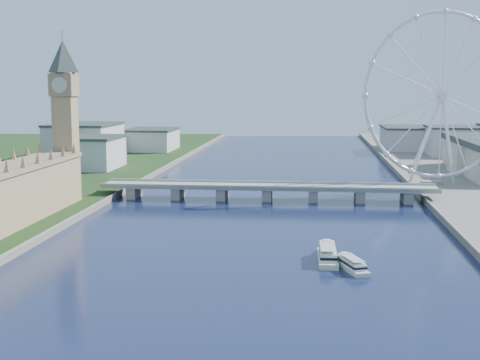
# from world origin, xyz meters

# --- Properties ---
(big_ben) EXTENTS (20.02, 20.02, 110.00)m
(big_ben) POSITION_xyz_m (-128.00, 278.00, 66.57)
(big_ben) COLOR tan
(big_ben) RESTS_ON ground
(westminster_bridge) EXTENTS (220.00, 22.00, 9.50)m
(westminster_bridge) POSITION_xyz_m (0.00, 300.00, 6.63)
(westminster_bridge) COLOR gray
(westminster_bridge) RESTS_ON ground
(london_eye) EXTENTS (113.60, 39.12, 124.30)m
(london_eye) POSITION_xyz_m (119.98, 355.08, 67.52)
(london_eye) COLOR silver
(london_eye) RESTS_ON ground
(city_skyline) EXTENTS (505.00, 280.00, 32.00)m
(city_skyline) POSITION_xyz_m (39.22, 560.08, 16.96)
(city_skyline) COLOR beige
(city_skyline) RESTS_ON ground
(tour_boat_near) EXTENTS (9.02, 33.03, 7.30)m
(tour_boat_near) POSITION_xyz_m (35.83, 147.13, 0.00)
(tour_boat_near) COLOR beige
(tour_boat_near) RESTS_ON ground
(tour_boat_far) EXTENTS (15.32, 27.08, 5.80)m
(tour_boat_far) POSITION_xyz_m (45.34, 134.04, 0.00)
(tour_boat_far) COLOR silver
(tour_boat_far) RESTS_ON ground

